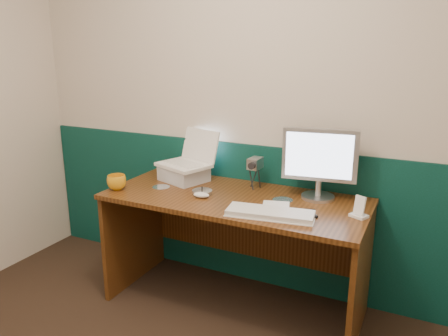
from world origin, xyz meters
The scene contains 19 objects.
back_wall centered at (0.00, 1.75, 1.25)m, with size 3.50×0.04×2.50m, color beige.
wainscot centered at (0.00, 1.74, 0.50)m, with size 3.48×0.02×1.00m, color #072F24.
desk centered at (0.03, 1.38, 0.38)m, with size 1.60×0.70×0.75m, color #3C200B.
laptop_riser centered at (-0.43, 1.53, 0.80)m, with size 0.29×0.24×0.10m, color silver.
laptop centered at (-0.43, 1.53, 0.99)m, with size 0.33×0.25×0.27m, color white, non-canonical shape.
monitor centered at (0.49, 1.57, 0.97)m, with size 0.44×0.12×0.44m, color #BCBDC2, non-canonical shape.
keyboard centered at (0.33, 1.17, 0.76)m, with size 0.47×0.16×0.03m, color silver.
mouse_right centered at (0.43, 1.14, 0.77)m, with size 0.10×0.06×0.03m, color white.
mouse_left centered at (-0.15, 1.28, 0.77)m, with size 0.10×0.06×0.03m, color silver.
mug centered at (-0.71, 1.18, 0.80)m, with size 0.12×0.12×0.10m, color orange.
camcorder centered at (0.07, 1.59, 0.85)m, with size 0.09×0.13×0.20m, color #B2B2B7, non-canonical shape.
cd_spindle centered at (-0.18, 1.33, 0.76)m, with size 0.13×0.13×0.03m, color #B4BEC5.
cd_loose_a centered at (-0.49, 1.34, 0.75)m, with size 0.11×0.11×0.00m, color silver.
cd_loose_b centered at (0.31, 1.45, 0.75)m, with size 0.12×0.12×0.00m, color silver.
pen centered at (0.47, 1.34, 0.75)m, with size 0.01×0.01×0.13m, color black.
papers centered at (0.30, 1.36, 0.75)m, with size 0.15×0.10×0.00m, color white.
dock centered at (0.77, 1.37, 0.76)m, with size 0.09×0.07×0.02m, color white.
music_player centered at (0.77, 1.37, 0.82)m, with size 0.06×0.01×0.10m, color white.
pda centered at (0.51, 1.23, 0.76)m, with size 0.07×0.11×0.01m, color black.
Camera 1 is at (1.07, -0.92, 1.64)m, focal length 35.00 mm.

